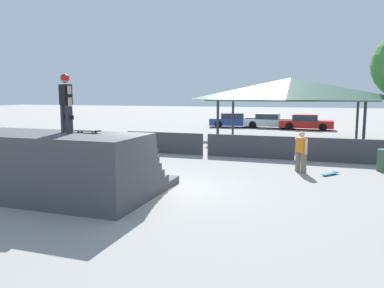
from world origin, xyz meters
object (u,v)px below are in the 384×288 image
trash_bin (384,160)px  parked_car_red (306,123)px  skateboard_on_deck (88,131)px  parked_car_blue (233,120)px  parked_car_white (269,121)px  bystander_walking (301,150)px  skateboard_on_ground (330,173)px  skater_on_deck (66,99)px

trash_bin → parked_car_red: (-3.48, 17.05, 0.18)m
skateboard_on_deck → parked_car_blue: (-1.29, 24.40, -1.30)m
skateboard_on_deck → parked_car_white: (1.90, 24.43, -1.30)m
skateboard_on_deck → trash_bin: bearing=44.6°
parked_car_blue → skateboard_on_deck: bearing=-98.9°
bystander_walking → parked_car_white: bearing=-30.3°
skateboard_on_deck → trash_bin: size_ratio=1.00×
skateboard_on_ground → parked_car_red: (-1.53, 18.42, 0.54)m
trash_bin → parked_car_blue: 20.20m
skateboard_on_ground → parked_car_white: parked_car_white is taller
skateboard_on_ground → parked_car_blue: size_ratio=0.17×
parked_car_blue → parked_car_white: (3.18, 0.03, -0.00)m
parked_car_blue → skateboard_on_ground: bearing=-79.4°
bystander_walking → trash_bin: (3.02, 1.19, -0.44)m
skateboard_on_ground → parked_car_blue: bearing=59.3°
bystander_walking → parked_car_white: bystander_walking is taller
parked_car_blue → parked_car_red: 6.39m
skater_on_deck → trash_bin: bearing=67.1°
skateboard_on_deck → bystander_walking: (5.55, 5.58, -1.04)m
parked_car_blue → skater_on_deck: bearing=-100.3°
skateboard_on_deck → skateboard_on_ground: size_ratio=1.11×
skater_on_deck → bystander_walking: skater_on_deck is taller
skateboard_on_deck → parked_car_white: size_ratio=0.20×
parked_car_blue → parked_car_red: same height
skateboard_on_deck → skateboard_on_ground: skateboard_on_deck is taller
skater_on_deck → parked_car_red: 24.72m
bystander_walking → trash_bin: bystander_walking is taller
bystander_walking → parked_car_white: 19.21m
skater_on_deck → skateboard_on_ground: bearing=67.6°
trash_bin → parked_car_red: parked_car_red is taller
skater_on_deck → parked_car_blue: size_ratio=0.36×
bystander_walking → trash_bin: size_ratio=1.83×
parked_car_white → trash_bin: bearing=-68.0°
skateboard_on_deck → skater_on_deck: bearing=-159.5°
skateboard_on_deck → parked_car_white: 24.54m
skateboard_on_ground → trash_bin: size_ratio=0.91×
skateboard_on_deck → parked_car_white: skateboard_on_deck is taller
skateboard_on_deck → parked_car_white: bearing=91.9°
bystander_walking → parked_car_blue: bearing=-21.3°
bystander_walking → parked_car_red: 18.25m
skateboard_on_ground → parked_car_blue: (-7.89, 19.00, 0.54)m
skater_on_deck → bystander_walking: bearing=73.0°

